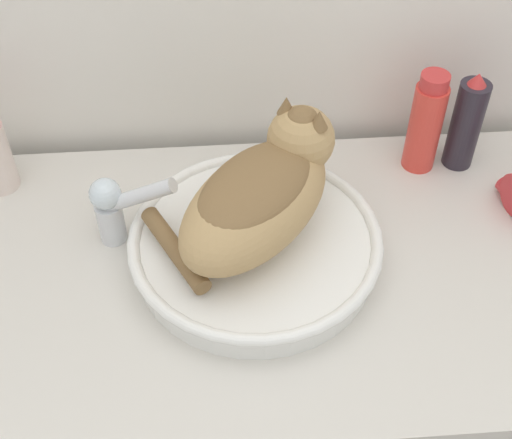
% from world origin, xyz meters
% --- Properties ---
extents(vanity_counter, '(1.16, 0.61, 0.86)m').
position_xyz_m(vanity_counter, '(0.00, 0.31, 0.43)').
color(vanity_counter, beige).
rests_on(vanity_counter, ground_plane).
extents(sink_basin, '(0.40, 0.40, 0.06)m').
position_xyz_m(sink_basin, '(-0.02, 0.32, 0.89)').
color(sink_basin, white).
rests_on(sink_basin, vanity_counter).
extents(cat, '(0.33, 0.33, 0.18)m').
position_xyz_m(cat, '(-0.01, 0.34, 1.00)').
color(cat, tan).
rests_on(cat, sink_basin).
extents(faucet, '(0.14, 0.07, 0.15)m').
position_xyz_m(faucet, '(-0.24, 0.38, 0.94)').
color(faucet, silver).
rests_on(faucet, vanity_counter).
extents(shampoo_bottle_tall, '(0.06, 0.06, 0.19)m').
position_xyz_m(shampoo_bottle_tall, '(0.29, 0.53, 0.95)').
color(shampoo_bottle_tall, '#DB3D33').
rests_on(shampoo_bottle_tall, vanity_counter).
extents(hairspray_can_black, '(0.05, 0.05, 0.19)m').
position_xyz_m(hairspray_can_black, '(0.37, 0.53, 0.95)').
color(hairspray_can_black, '#28232D').
rests_on(hairspray_can_black, vanity_counter).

